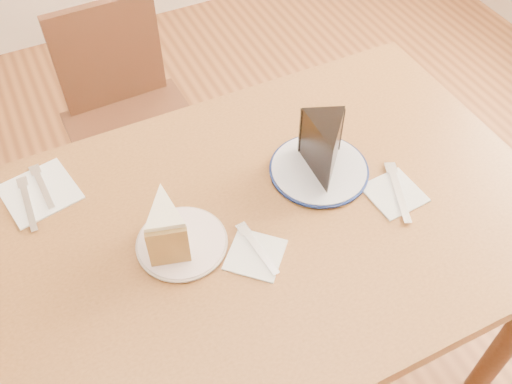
{
  "coord_description": "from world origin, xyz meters",
  "views": [
    {
      "loc": [
        -0.35,
        -0.65,
        1.69
      ],
      "look_at": [
        -0.01,
        0.03,
        0.8
      ],
      "focal_mm": 40.0,
      "sensor_mm": 36.0,
      "label": 1
    }
  ],
  "objects_px": {
    "plate_navy": "(319,170)",
    "chair_far": "(131,120)",
    "carrot_cake": "(166,224)",
    "chocolate_cake": "(325,152)",
    "plate_cream": "(182,243)",
    "table": "(268,244)"
  },
  "relations": [
    {
      "from": "plate_cream",
      "to": "plate_navy",
      "type": "relative_size",
      "value": 0.83
    },
    {
      "from": "carrot_cake",
      "to": "table",
      "type": "bearing_deg",
      "value": 7.23
    },
    {
      "from": "chair_far",
      "to": "carrot_cake",
      "type": "bearing_deg",
      "value": 80.47
    },
    {
      "from": "carrot_cake",
      "to": "chocolate_cake",
      "type": "distance_m",
      "value": 0.37
    },
    {
      "from": "plate_cream",
      "to": "plate_navy",
      "type": "xyz_separation_m",
      "value": [
        0.35,
        0.05,
        0.0
      ]
    },
    {
      "from": "chocolate_cake",
      "to": "carrot_cake",
      "type": "bearing_deg",
      "value": 25.54
    },
    {
      "from": "chair_far",
      "to": "carrot_cake",
      "type": "distance_m",
      "value": 0.82
    },
    {
      "from": "plate_cream",
      "to": "carrot_cake",
      "type": "bearing_deg",
      "value": 135.72
    },
    {
      "from": "chair_far",
      "to": "plate_cream",
      "type": "xyz_separation_m",
      "value": [
        -0.08,
        -0.75,
        0.31
      ]
    },
    {
      "from": "table",
      "to": "plate_navy",
      "type": "xyz_separation_m",
      "value": [
        0.16,
        0.06,
        0.1
      ]
    },
    {
      "from": "plate_navy",
      "to": "plate_cream",
      "type": "bearing_deg",
      "value": -171.43
    },
    {
      "from": "table",
      "to": "plate_cream",
      "type": "distance_m",
      "value": 0.22
    },
    {
      "from": "plate_navy",
      "to": "carrot_cake",
      "type": "relative_size",
      "value": 2.01
    },
    {
      "from": "chair_far",
      "to": "plate_cream",
      "type": "bearing_deg",
      "value": 82.16
    },
    {
      "from": "table",
      "to": "plate_navy",
      "type": "distance_m",
      "value": 0.2
    },
    {
      "from": "chair_far",
      "to": "chocolate_cake",
      "type": "bearing_deg",
      "value": 109.38
    },
    {
      "from": "table",
      "to": "plate_cream",
      "type": "xyz_separation_m",
      "value": [
        -0.19,
        0.01,
        0.1
      ]
    },
    {
      "from": "plate_cream",
      "to": "plate_navy",
      "type": "distance_m",
      "value": 0.35
    },
    {
      "from": "plate_cream",
      "to": "carrot_cake",
      "type": "relative_size",
      "value": 1.66
    },
    {
      "from": "chair_far",
      "to": "plate_navy",
      "type": "distance_m",
      "value": 0.81
    },
    {
      "from": "plate_navy",
      "to": "chair_far",
      "type": "bearing_deg",
      "value": 111.07
    },
    {
      "from": "table",
      "to": "carrot_cake",
      "type": "relative_size",
      "value": 11.33
    }
  ]
}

